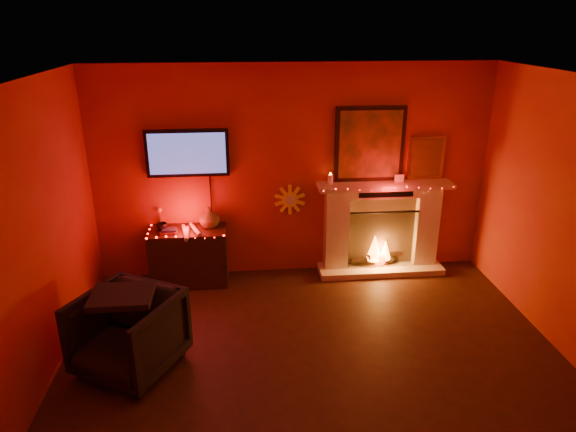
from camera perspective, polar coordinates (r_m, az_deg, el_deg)
The scene contains 6 objects.
room at distance 4.18m, azimuth 4.39°, elevation -4.83°, with size 5.00×5.00×5.00m.
fireplace at distance 6.81m, azimuth 10.31°, elevation -0.32°, with size 1.72×0.40×2.18m.
tv at distance 6.36m, azimuth -11.10°, elevation 6.85°, with size 1.00×0.07×1.24m.
sunburst_clock at distance 6.58m, azimuth 0.21°, elevation 1.82°, with size 0.40×0.03×0.40m.
console_table at distance 6.60m, azimuth -10.86°, elevation -4.14°, with size 0.95×0.61×0.99m.
armchair at distance 5.19m, azimuth -17.34°, elevation -12.31°, with size 0.84×0.87×0.79m, color black.
Camera 1 is at (-0.69, -3.69, 3.17)m, focal length 32.00 mm.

